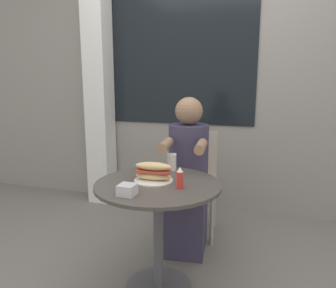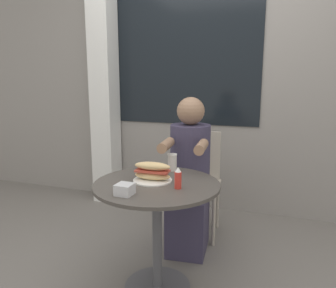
# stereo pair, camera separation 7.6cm
# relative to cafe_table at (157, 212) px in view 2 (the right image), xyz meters

# --- Properties ---
(ground_plane) EXTENTS (8.00, 8.00, 0.00)m
(ground_plane) POSITION_rel_cafe_table_xyz_m (0.00, 0.00, -0.52)
(ground_plane) COLOR slate
(storefront_wall) EXTENTS (8.00, 0.09, 2.80)m
(storefront_wall) POSITION_rel_cafe_table_xyz_m (-0.00, 1.47, 0.88)
(storefront_wall) COLOR gray
(storefront_wall) RESTS_ON ground_plane
(lattice_pillar) EXTENTS (0.23, 0.23, 2.40)m
(lattice_pillar) POSITION_rel_cafe_table_xyz_m (-1.09, 1.30, 0.68)
(lattice_pillar) COLOR silver
(lattice_pillar) RESTS_ON ground_plane
(cafe_table) EXTENTS (0.76, 0.76, 0.70)m
(cafe_table) POSITION_rel_cafe_table_xyz_m (0.00, 0.00, 0.00)
(cafe_table) COLOR #47423D
(cafe_table) RESTS_ON ground_plane
(diner_chair) EXTENTS (0.42, 0.42, 0.87)m
(diner_chair) POSITION_rel_cafe_table_xyz_m (0.04, 0.89, 0.00)
(diner_chair) COLOR #ADA393
(diner_chair) RESTS_ON ground_plane
(seated_diner) EXTENTS (0.35, 0.56, 1.18)m
(seated_diner) POSITION_rel_cafe_table_xyz_m (0.05, 0.55, 0.01)
(seated_diner) COLOR #38334C
(seated_diner) RESTS_ON ground_plane
(sandwich_on_plate) EXTENTS (0.24, 0.24, 0.12)m
(sandwich_on_plate) POSITION_rel_cafe_table_xyz_m (-0.04, 0.03, 0.24)
(sandwich_on_plate) COLOR white
(sandwich_on_plate) RESTS_ON cafe_table
(drink_cup) EXTENTS (0.06, 0.06, 0.11)m
(drink_cup) POSITION_rel_cafe_table_xyz_m (0.00, 0.29, 0.24)
(drink_cup) COLOR silver
(drink_cup) RESTS_ON cafe_table
(napkin_box) EXTENTS (0.09, 0.09, 0.06)m
(napkin_box) POSITION_rel_cafe_table_xyz_m (-0.09, -0.25, 0.21)
(napkin_box) COLOR silver
(napkin_box) RESTS_ON cafe_table
(condiment_bottle) EXTENTS (0.04, 0.04, 0.13)m
(condiment_bottle) POSITION_rel_cafe_table_xyz_m (0.15, -0.05, 0.24)
(condiment_bottle) COLOR red
(condiment_bottle) RESTS_ON cafe_table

